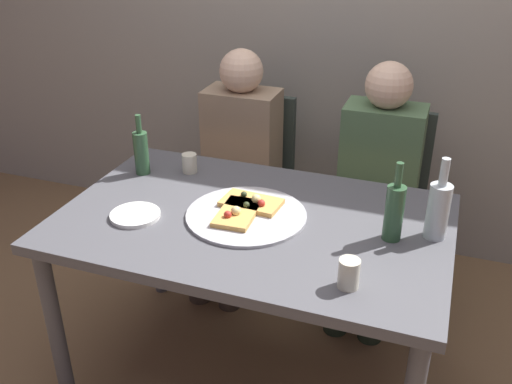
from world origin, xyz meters
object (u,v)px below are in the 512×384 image
object	(u,v)px
tumbler_far	(190,163)
plate_stack	(135,215)
pizza_slice_last	(252,202)
water_bottle	(394,211)
pizza_tray	(247,215)
beer_bottle	(438,209)
guest_in_sweater	(236,160)
guest_in_beanie	(376,181)
dining_table	(253,238)
tumbler_near	(349,274)
wine_bottle	(141,152)
pizza_slice_extra	(237,213)
chair_right	(379,192)
chair_left	(247,172)

from	to	relation	value
tumbler_far	plate_stack	size ratio (longest dim) A/B	0.44
pizza_slice_last	water_bottle	bearing A→B (deg)	-4.67
pizza_tray	beer_bottle	bearing A→B (deg)	7.39
guest_in_sweater	guest_in_beanie	distance (m)	0.69
dining_table	pizza_slice_last	xyz separation A→B (m)	(-0.03, 0.07, 0.11)
water_bottle	tumbler_far	world-z (taller)	water_bottle
beer_bottle	water_bottle	size ratio (longest dim) A/B	1.03
beer_bottle	guest_in_sweater	distance (m)	1.17
guest_in_sweater	tumbler_far	bearing A→B (deg)	84.51
pizza_tray	beer_bottle	xyz separation A→B (m)	(0.65, 0.08, 0.10)
dining_table	pizza_slice_last	distance (m)	0.13
pizza_tray	tumbler_far	bearing A→B (deg)	142.89
water_bottle	tumbler_near	distance (m)	0.33
tumbler_near	tumbler_far	bearing A→B (deg)	144.43
water_bottle	plate_stack	world-z (taller)	water_bottle
wine_bottle	water_bottle	world-z (taller)	water_bottle
dining_table	guest_in_sweater	size ratio (longest dim) A/B	1.20
pizza_tray	pizza_slice_extra	bearing A→B (deg)	-131.08
pizza_tray	wine_bottle	xyz separation A→B (m)	(-0.54, 0.20, 0.09)
pizza_slice_extra	guest_in_sweater	world-z (taller)	guest_in_sweater
chair_right	pizza_slice_last	bearing A→B (deg)	64.26
chair_right	tumbler_far	bearing A→B (deg)	37.94
pizza_tray	water_bottle	bearing A→B (deg)	2.53
dining_table	plate_stack	size ratio (longest dim) A/B	7.71
water_bottle	plate_stack	bearing A→B (deg)	-169.39
pizza_tray	chair_left	size ratio (longest dim) A/B	0.49
chair_left	guest_in_sweater	size ratio (longest dim) A/B	0.77
guest_in_beanie	plate_stack	bearing A→B (deg)	48.12
pizza_slice_extra	guest_in_sweater	size ratio (longest dim) A/B	0.19
water_bottle	chair_left	world-z (taller)	water_bottle
guest_in_sweater	pizza_tray	bearing A→B (deg)	114.87
wine_bottle	guest_in_sweater	bearing A→B (deg)	65.91
chair_right	guest_in_sweater	xyz separation A→B (m)	(-0.69, -0.15, 0.13)
beer_bottle	guest_in_beanie	xyz separation A→B (m)	(-0.28, 0.61, -0.22)
beer_bottle	tumbler_far	bearing A→B (deg)	169.51
pizza_tray	chair_right	world-z (taller)	chair_right
tumbler_far	wine_bottle	bearing A→B (deg)	-157.02
guest_in_beanie	guest_in_sweater	bearing A→B (deg)	0.00
water_bottle	guest_in_beanie	distance (m)	0.72
plate_stack	chair_left	distance (m)	1.02
pizza_tray	guest_in_sweater	distance (m)	0.77
guest_in_beanie	pizza_slice_last	bearing A→B (deg)	59.09
beer_bottle	pizza_slice_extra	bearing A→B (deg)	-170.51
dining_table	beer_bottle	size ratio (longest dim) A/B	4.81
beer_bottle	chair_right	xyz separation A→B (m)	(-0.28, 0.76, -0.35)
wine_bottle	guest_in_beanie	bearing A→B (deg)	28.49
wine_bottle	plate_stack	xyz separation A→B (m)	(0.16, -0.34, -0.09)
water_bottle	tumbler_near	xyz separation A→B (m)	(-0.08, -0.32, -0.06)
pizza_slice_extra	guest_in_beanie	world-z (taller)	guest_in_beanie
pizza_slice_extra	guest_in_sweater	bearing A→B (deg)	112.30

